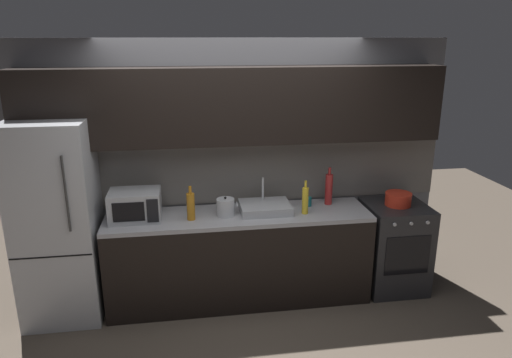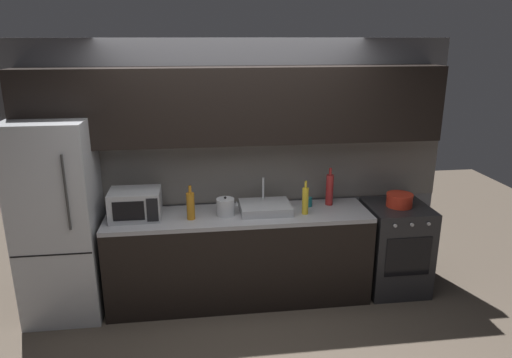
{
  "view_description": "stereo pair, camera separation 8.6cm",
  "coord_description": "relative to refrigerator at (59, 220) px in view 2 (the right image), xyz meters",
  "views": [
    {
      "loc": [
        -0.47,
        -3.22,
        2.52
      ],
      "look_at": [
        0.16,
        0.9,
        1.24
      ],
      "focal_mm": 32.88,
      "sensor_mm": 36.0,
      "label": 1
    },
    {
      "loc": [
        -0.38,
        -3.23,
        2.52
      ],
      "look_at": [
        0.16,
        0.9,
        1.24
      ],
      "focal_mm": 32.88,
      "sensor_mm": 36.0,
      "label": 2
    }
  ],
  "objects": [
    {
      "name": "ground_plane",
      "position": [
        1.63,
        -0.9,
        -0.92
      ],
      "size": [
        10.0,
        10.0,
        0.0
      ],
      "primitive_type": "plane",
      "color": "#4C4238"
    },
    {
      "name": "back_wall",
      "position": [
        1.63,
        0.3,
        0.63
      ],
      "size": [
        4.24,
        0.44,
        2.5
      ],
      "color": "slate",
      "rests_on": "ground"
    },
    {
      "name": "counter_run",
      "position": [
        1.63,
        0.0,
        -0.47
      ],
      "size": [
        2.5,
        0.6,
        0.9
      ],
      "color": "black",
      "rests_on": "ground"
    },
    {
      "name": "refrigerator",
      "position": [
        0.0,
        0.0,
        0.0
      ],
      "size": [
        0.68,
        0.69,
        1.84
      ],
      "color": "#B7BABF",
      "rests_on": "ground"
    },
    {
      "name": "oven_range",
      "position": [
        3.22,
        -0.0,
        -0.47
      ],
      "size": [
        0.6,
        0.62,
        0.9
      ],
      "color": "#232326",
      "rests_on": "ground"
    },
    {
      "name": "microwave",
      "position": [
        0.68,
        0.02,
        0.11
      ],
      "size": [
        0.46,
        0.35,
        0.27
      ],
      "color": "#A8AAAF",
      "rests_on": "counter_run"
    },
    {
      "name": "sink_basin",
      "position": [
        1.89,
        0.03,
        0.02
      ],
      "size": [
        0.48,
        0.38,
        0.3
      ],
      "color": "#ADAFB5",
      "rests_on": "counter_run"
    },
    {
      "name": "kettle",
      "position": [
        1.5,
        -0.02,
        0.06
      ],
      "size": [
        0.2,
        0.17,
        0.19
      ],
      "color": "#B7BABF",
      "rests_on": "counter_run"
    },
    {
      "name": "wine_bottle_yellow",
      "position": [
        2.25,
        -0.08,
        0.11
      ],
      "size": [
        0.06,
        0.06,
        0.32
      ],
      "color": "gold",
      "rests_on": "counter_run"
    },
    {
      "name": "wine_bottle_red",
      "position": [
        2.55,
        0.14,
        0.14
      ],
      "size": [
        0.07,
        0.07,
        0.38
      ],
      "color": "#A82323",
      "rests_on": "counter_run"
    },
    {
      "name": "wine_bottle_amber",
      "position": [
        1.18,
        -0.07,
        0.11
      ],
      "size": [
        0.07,
        0.07,
        0.32
      ],
      "color": "#B27019",
      "rests_on": "counter_run"
    },
    {
      "name": "mug_teal",
      "position": [
        2.33,
        0.12,
        0.02
      ],
      "size": [
        0.07,
        0.07,
        0.09
      ],
      "primitive_type": "cylinder",
      "color": "#19666B",
      "rests_on": "counter_run"
    },
    {
      "name": "cooking_pot",
      "position": [
        3.22,
        0.0,
        0.04
      ],
      "size": [
        0.26,
        0.26,
        0.13
      ],
      "color": "red",
      "rests_on": "oven_range"
    }
  ]
}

